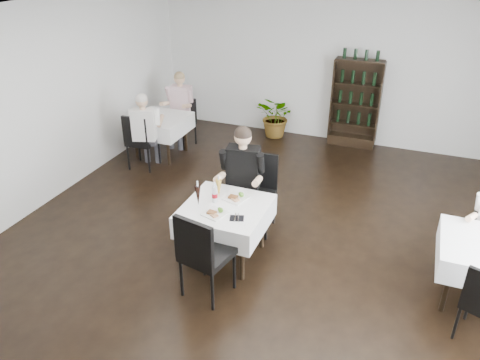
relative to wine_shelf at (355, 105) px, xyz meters
name	(u,v)px	position (x,y,z in m)	size (l,w,h in m)	color
room_shell	(248,157)	(-0.60, -4.31, 0.65)	(9.00, 9.00, 9.00)	black
wine_shelf	(355,105)	(0.00, 0.00, 0.00)	(0.90, 0.28, 1.75)	black
main_table	(226,216)	(-0.90, -4.31, -0.23)	(1.03, 1.03, 0.77)	black
left_table	(160,124)	(-3.30, -1.81, -0.23)	(0.98, 0.98, 0.77)	black
potted_tree	(277,117)	(-1.53, -0.13, -0.41)	(0.79, 0.68, 0.87)	#245F20
main_chair_far	(257,187)	(-0.77, -3.47, -0.22)	(0.53, 0.54, 1.10)	black
main_chair_near	(202,252)	(-0.84, -5.12, -0.21)	(0.60, 0.60, 1.11)	black
left_chair_far	(184,119)	(-3.13, -1.17, -0.31)	(0.51, 0.51, 0.94)	black
left_chair_near	(140,138)	(-3.33, -2.47, -0.26)	(0.50, 0.50, 1.03)	black
diner_main	(242,175)	(-0.92, -3.72, 0.07)	(0.64, 0.66, 1.59)	#3B3B42
diner_left_far	(179,103)	(-3.21, -1.19, 0.00)	(0.57, 0.57, 1.46)	#3B3B42
diner_left_near	(145,126)	(-3.21, -2.43, -0.02)	(0.60, 0.64, 1.43)	#3B3B42
plate_far	(236,198)	(-0.84, -4.11, -0.06)	(0.33, 0.33, 0.08)	white
plate_near	(215,213)	(-0.94, -4.55, -0.06)	(0.32, 0.32, 0.08)	white
pilsner_dark	(198,195)	(-1.22, -4.42, 0.06)	(0.08, 0.08, 0.34)	black
pilsner_lager	(219,189)	(-1.05, -4.16, 0.06)	(0.08, 0.08, 0.33)	gold
coke_bottle	(215,194)	(-1.06, -4.28, 0.04)	(0.07, 0.07, 0.28)	silver
napkin_cutlery	(237,218)	(-0.66, -4.53, -0.07)	(0.20, 0.18, 0.02)	black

